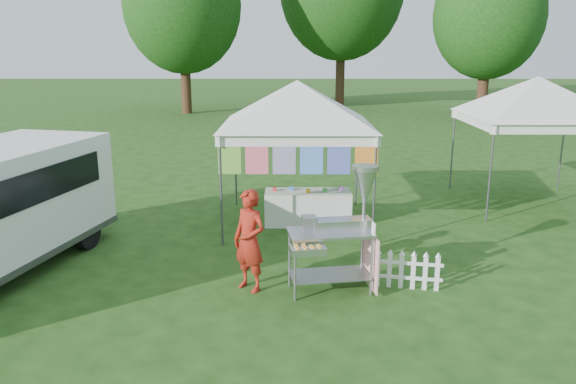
{
  "coord_description": "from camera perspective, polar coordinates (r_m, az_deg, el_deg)",
  "views": [
    {
      "loc": [
        -0.14,
        -7.97,
        3.64
      ],
      "look_at": [
        -0.18,
        1.85,
        1.1
      ],
      "focal_mm": 35.0,
      "sensor_mm": 36.0,
      "label": 1
    }
  ],
  "objects": [
    {
      "name": "donut_cart",
      "position": [
        8.44,
        5.72,
        -2.79
      ],
      "size": [
        1.41,
        1.14,
        1.94
      ],
      "rotation": [
        0.0,
        0.0,
        0.15
      ],
      "color": "gray",
      "rests_on": "ground"
    },
    {
      "name": "canopy_right",
      "position": [
        14.16,
        24.14,
        10.64
      ],
      "size": [
        4.24,
        4.24,
        3.45
      ],
      "color": "#59595E",
      "rests_on": "ground"
    },
    {
      "name": "tree_right",
      "position": [
        31.68,
        19.73,
        16.48
      ],
      "size": [
        5.6,
        5.6,
        8.42
      ],
      "color": "#3C2716",
      "rests_on": "ground"
    },
    {
      "name": "tree_left",
      "position": [
        32.58,
        -10.68,
        18.13
      ],
      "size": [
        6.4,
        6.4,
        9.53
      ],
      "color": "#3C2716",
      "rests_on": "ground"
    },
    {
      "name": "vendor",
      "position": [
        8.56,
        -3.93,
        -4.95
      ],
      "size": [
        0.69,
        0.66,
        1.58
      ],
      "primitive_type": "imported",
      "rotation": [
        0.0,
        0.0,
        -0.67
      ],
      "color": "#A12013",
      "rests_on": "ground"
    },
    {
      "name": "picket_fence",
      "position": [
        8.93,
        12.01,
        -7.89
      ],
      "size": [
        1.07,
        0.22,
        0.56
      ],
      "rotation": [
        0.0,
        0.0,
        -0.18
      ],
      "color": "white",
      "rests_on": "ground"
    },
    {
      "name": "canopy_main",
      "position": [
        11.48,
        0.94,
        11.25
      ],
      "size": [
        4.24,
        4.24,
        3.45
      ],
      "color": "#59595E",
      "rests_on": "ground"
    },
    {
      "name": "display_table",
      "position": [
        11.87,
        2.02,
        -1.58
      ],
      "size": [
        1.8,
        0.7,
        0.71
      ],
      "primitive_type": "cube",
      "color": "white",
      "rests_on": "ground"
    },
    {
      "name": "ground",
      "position": [
        8.76,
        1.14,
        -10.04
      ],
      "size": [
        120.0,
        120.0,
        0.0
      ],
      "primitive_type": "plane",
      "color": "#1E3F12",
      "rests_on": "ground"
    }
  ]
}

